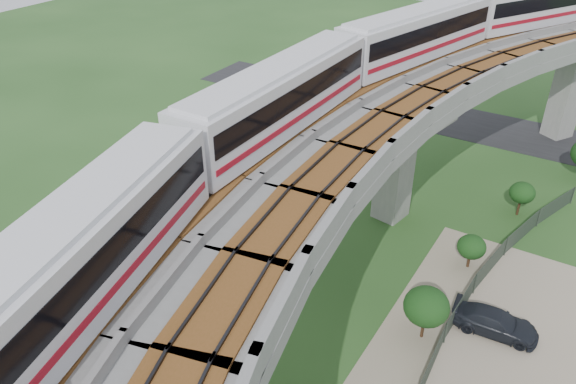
% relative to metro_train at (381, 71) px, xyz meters
% --- Properties ---
extents(ground, '(160.00, 160.00, 0.00)m').
position_rel_metro_train_xyz_m(ground, '(-0.72, -6.65, -12.31)').
color(ground, '#264A1D').
rests_on(ground, ground).
extents(asphalt_road, '(60.00, 8.00, 0.03)m').
position_rel_metro_train_xyz_m(asphalt_road, '(-0.72, 23.35, -12.29)').
color(asphalt_road, '#232326').
rests_on(asphalt_road, ground).
extents(viaduct, '(19.58, 73.98, 11.40)m').
position_rel_metro_train_xyz_m(viaduct, '(3.12, -6.65, -3.26)').
color(viaduct, '#99968E').
rests_on(viaduct, ground).
extents(metro_train, '(13.82, 60.93, 3.64)m').
position_rel_metro_train_xyz_m(metro_train, '(0.00, 0.00, 0.00)').
color(metro_train, silver).
rests_on(metro_train, ground).
extents(fence, '(3.87, 38.73, 1.50)m').
position_rel_metro_train_xyz_m(fence, '(9.03, -6.65, -11.56)').
color(fence, '#2D382D').
rests_on(fence, ground).
extents(tree_1, '(1.86, 1.86, 2.71)m').
position_rel_metro_train_xyz_m(tree_1, '(8.33, 8.86, -10.40)').
color(tree_1, '#382314').
rests_on(tree_1, ground).
extents(tree_2, '(1.84, 1.84, 2.42)m').
position_rel_metro_train_xyz_m(tree_2, '(6.96, 0.71, -10.68)').
color(tree_2, '#382314').
rests_on(tree_2, ground).
extents(tree_3, '(2.51, 2.51, 3.34)m').
position_rel_metro_train_xyz_m(tree_3, '(6.55, -6.84, -10.04)').
color(tree_3, '#382314').
rests_on(tree_3, ground).
extents(car_dark, '(4.87, 2.32, 1.37)m').
position_rel_metro_train_xyz_m(car_dark, '(9.89, -4.35, -11.58)').
color(car_dark, black).
rests_on(car_dark, dirt_lot).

